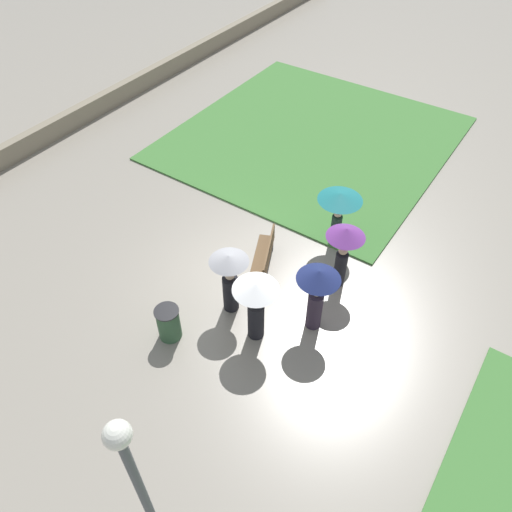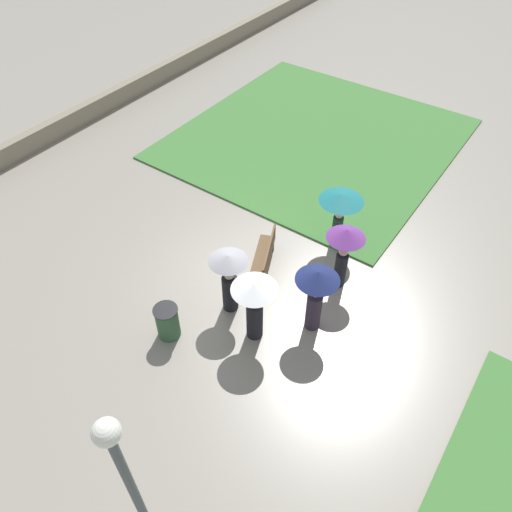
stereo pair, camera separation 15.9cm
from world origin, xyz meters
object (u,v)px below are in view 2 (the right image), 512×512
(crowd_person_grey, at_px, (229,276))
(crowd_person_navy, at_px, (316,289))
(park_bench, at_px, (265,257))
(trash_bin, at_px, (168,322))
(crowd_person_purple, at_px, (344,245))
(crowd_person_teal, at_px, (341,206))
(crowd_person_white, at_px, (255,302))
(lamp_post, at_px, (134,493))

(crowd_person_grey, distance_m, crowd_person_navy, 2.07)
(park_bench, distance_m, trash_bin, 3.11)
(crowd_person_purple, height_order, crowd_person_teal, crowd_person_purple)
(trash_bin, height_order, crowd_person_grey, crowd_person_grey)
(trash_bin, bearing_deg, crowd_person_purple, 146.24)
(crowd_person_purple, xyz_separation_m, crowd_person_navy, (1.57, 0.13, -0.07))
(crowd_person_grey, bearing_deg, park_bench, -19.52)
(crowd_person_grey, height_order, crowd_person_navy, crowd_person_navy)
(park_bench, xyz_separation_m, crowd_person_white, (1.88, 1.00, 0.72))
(park_bench, height_order, lamp_post, lamp_post)
(lamp_post, bearing_deg, crowd_person_grey, -154.03)
(lamp_post, relative_size, crowd_person_navy, 2.65)
(crowd_person_white, bearing_deg, park_bench, 66.81)
(park_bench, xyz_separation_m, trash_bin, (3.04, -0.65, -0.01))
(trash_bin, xyz_separation_m, crowd_person_white, (-1.16, 1.65, 0.73))
(park_bench, distance_m, crowd_person_purple, 2.17)
(crowd_person_purple, distance_m, crowd_person_navy, 1.58)
(crowd_person_grey, bearing_deg, trash_bin, 134.93)
(park_bench, height_order, crowd_person_white, crowd_person_white)
(trash_bin, height_order, crowd_person_white, crowd_person_white)
(park_bench, height_order, crowd_person_purple, crowd_person_purple)
(lamp_post, distance_m, crowd_person_white, 5.36)
(trash_bin, xyz_separation_m, crowd_person_navy, (-2.17, 2.63, 0.85))
(trash_bin, relative_size, crowd_person_navy, 0.49)
(lamp_post, distance_m, crowd_person_teal, 8.90)
(lamp_post, xyz_separation_m, crowd_person_white, (-4.76, -1.51, -1.95))
(crowd_person_teal, bearing_deg, crowd_person_navy, 179.53)
(trash_bin, xyz_separation_m, crowd_person_teal, (-5.00, 1.71, 0.95))
(trash_bin, bearing_deg, crowd_person_white, 125.08)
(trash_bin, height_order, crowd_person_purple, crowd_person_purple)
(crowd_person_white, bearing_deg, trash_bin, 163.78)
(crowd_person_navy, bearing_deg, lamp_post, -31.85)
(park_bench, height_order, crowd_person_grey, crowd_person_grey)
(crowd_person_navy, bearing_deg, crowd_person_grey, -108.29)
(crowd_person_grey, height_order, crowd_person_purple, crowd_person_purple)
(crowd_person_grey, relative_size, crowd_person_teal, 1.02)
(lamp_post, height_order, crowd_person_teal, lamp_post)
(crowd_person_navy, xyz_separation_m, crowd_person_teal, (-2.83, -0.93, 0.10))
(park_bench, bearing_deg, crowd_person_white, 3.99)
(park_bench, relative_size, crowd_person_grey, 0.98)
(crowd_person_navy, relative_size, crowd_person_teal, 1.06)
(crowd_person_grey, relative_size, crowd_person_purple, 0.96)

